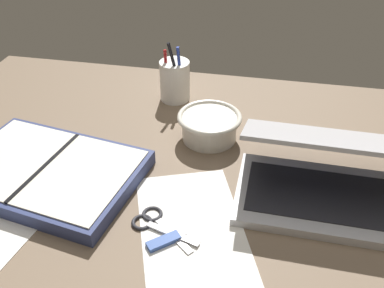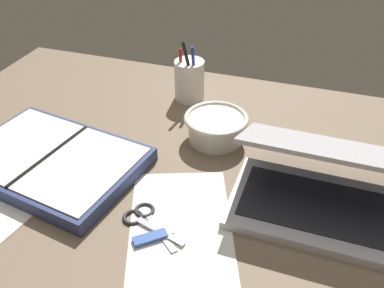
# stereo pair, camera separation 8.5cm
# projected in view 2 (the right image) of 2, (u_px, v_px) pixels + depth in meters

# --- Properties ---
(desk_top) EXTENTS (1.40, 1.00, 0.02)m
(desk_top) POSITION_uv_depth(u_px,v_px,m) (189.00, 189.00, 0.87)
(desk_top) COLOR #75604C
(desk_top) RESTS_ON ground
(laptop) EXTENTS (0.35, 0.26, 0.15)m
(laptop) POSITION_uv_depth(u_px,v_px,m) (327.00, 190.00, 0.78)
(laptop) COLOR #B7B7BC
(laptop) RESTS_ON desk_top
(bowl) EXTENTS (0.15, 0.15, 0.06)m
(bowl) POSITION_uv_depth(u_px,v_px,m) (216.00, 127.00, 0.97)
(bowl) COLOR silver
(bowl) RESTS_ON desk_top
(pen_cup) EXTENTS (0.08, 0.08, 0.17)m
(pen_cup) POSITION_uv_depth(u_px,v_px,m) (189.00, 80.00, 1.12)
(pen_cup) COLOR white
(pen_cup) RESTS_ON desk_top
(planner) EXTENTS (0.40, 0.31, 0.04)m
(planner) POSITION_uv_depth(u_px,v_px,m) (51.00, 161.00, 0.90)
(planner) COLOR navy
(planner) RESTS_ON desk_top
(scissors) EXTENTS (0.13, 0.10, 0.01)m
(scissors) POSITION_uv_depth(u_px,v_px,m) (144.00, 218.00, 0.78)
(scissors) COLOR #B7B7BC
(scissors) RESTS_ON desk_top
(paper_sheet_front) EXTENTS (0.28, 0.34, 0.00)m
(paper_sheet_front) POSITION_uv_depth(u_px,v_px,m) (181.00, 227.00, 0.77)
(paper_sheet_front) COLOR white
(paper_sheet_front) RESTS_ON desk_top
(usb_drive) EXTENTS (0.07, 0.06, 0.01)m
(usb_drive) POSITION_uv_depth(u_px,v_px,m) (151.00, 238.00, 0.74)
(usb_drive) COLOR #33519E
(usb_drive) RESTS_ON desk_top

